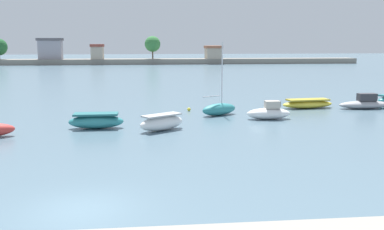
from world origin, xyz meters
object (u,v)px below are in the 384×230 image
moored_boat_4 (219,109)px  moored_boat_5 (269,113)px  mooring_buoy_0 (189,109)px  moored_boat_6 (308,104)px  moored_boat_2 (96,121)px  moored_boat_7 (365,104)px  moored_boat_3 (162,123)px

moored_boat_4 → moored_boat_5: bearing=-60.9°
moored_boat_4 → mooring_buoy_0: bearing=104.5°
moored_boat_6 → mooring_buoy_0: 11.57m
moored_boat_2 → moored_boat_7: size_ratio=0.79×
moored_boat_2 → mooring_buoy_0: 10.60m
moored_boat_2 → moored_boat_5: moored_boat_5 is taller
moored_boat_5 → moored_boat_7: 11.69m
moored_boat_6 → moored_boat_3: bearing=-153.3°
moored_boat_4 → moored_boat_6: 9.68m
moored_boat_2 → mooring_buoy_0: size_ratio=12.46×
moored_boat_2 → moored_boat_4: size_ratio=0.64×
moored_boat_3 → moored_boat_6: size_ratio=0.72×
moored_boat_2 → moored_boat_4: moored_boat_4 is taller
moored_boat_7 → mooring_buoy_0: (-16.92, 0.31, -0.33)m
moored_boat_4 → moored_boat_6: moored_boat_4 is taller
moored_boat_6 → moored_boat_5: bearing=-140.3°
moored_boat_2 → moored_boat_5: size_ratio=1.10×
moored_boat_4 → moored_boat_5: 4.46m
moored_boat_3 → moored_boat_4: 8.01m
moored_boat_6 → moored_boat_2: bearing=-163.4°
moored_boat_3 → moored_boat_5: size_ratio=1.03×
moored_boat_5 → moored_boat_7: moored_boat_5 is taller
moored_boat_2 → moored_boat_6: size_ratio=0.78×
moored_boat_3 → moored_boat_7: size_ratio=0.74×
moored_boat_5 → mooring_buoy_0: 7.88m
moored_boat_2 → moored_boat_6: 20.77m
moored_boat_6 → mooring_buoy_0: bearing=177.1°
moored_boat_2 → moored_boat_7: bearing=15.7°
moored_boat_6 → mooring_buoy_0: moored_boat_6 is taller
moored_boat_6 → moored_boat_7: (5.36, -0.89, 0.07)m
moored_boat_5 → moored_boat_7: size_ratio=0.72×
moored_boat_2 → moored_boat_3: moored_boat_3 is taller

